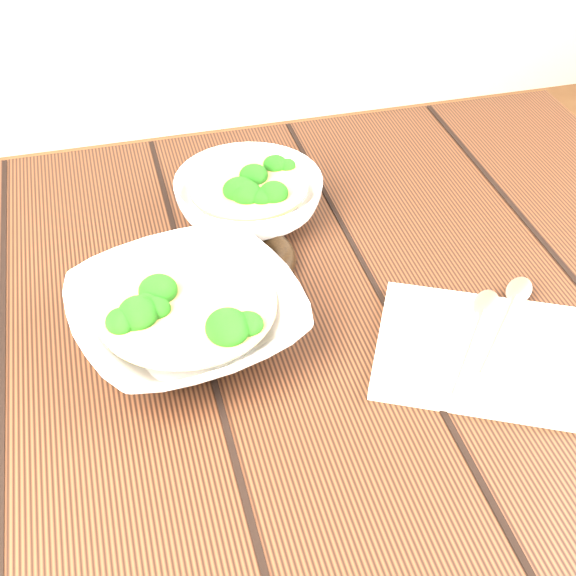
{
  "coord_description": "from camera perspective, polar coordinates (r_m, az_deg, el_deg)",
  "views": [
    {
      "loc": [
        -0.09,
        -0.62,
        1.32
      ],
      "look_at": [
        0.07,
        -0.02,
        0.8
      ],
      "focal_mm": 50.0,
      "sensor_mm": 36.0,
      "label": 1
    }
  ],
  "objects": [
    {
      "name": "trivet",
      "position": [
        0.91,
        -2.97,
        2.03
      ],
      "size": [
        0.12,
        0.12,
        0.03
      ],
      "primitive_type": "torus",
      "rotation": [
        0.0,
        0.0,
        -0.1
      ],
      "color": "black",
      "rests_on": "table"
    },
    {
      "name": "spoon_right",
      "position": [
        0.87,
        15.56,
        -1.38
      ],
      "size": [
        0.12,
        0.14,
        0.01
      ],
      "color": "#9E998B",
      "rests_on": "napkin"
    },
    {
      "name": "table",
      "position": [
        0.93,
        -4.52,
        -7.99
      ],
      "size": [
        1.2,
        0.8,
        0.75
      ],
      "color": "#3A1F10",
      "rests_on": "ground"
    },
    {
      "name": "soup_bowl_back",
      "position": [
        0.98,
        -2.81,
        6.43
      ],
      "size": [
        0.21,
        0.21,
        0.06
      ],
      "color": "white",
      "rests_on": "table"
    },
    {
      "name": "spoon_left",
      "position": [
        0.85,
        13.43,
        -2.44
      ],
      "size": [
        0.12,
        0.14,
        0.01
      ],
      "color": "#9E998B",
      "rests_on": "napkin"
    },
    {
      "name": "napkin",
      "position": [
        0.83,
        13.44,
        -4.41
      ],
      "size": [
        0.26,
        0.24,
        0.01
      ],
      "primitive_type": "cube",
      "rotation": [
        0.0,
        0.0,
        -0.47
      ],
      "color": "#BFB79F",
      "rests_on": "table"
    },
    {
      "name": "soup_bowl_front",
      "position": [
        0.82,
        -7.19,
        -1.95
      ],
      "size": [
        0.27,
        0.27,
        0.07
      ],
      "color": "white",
      "rests_on": "table"
    }
  ]
}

